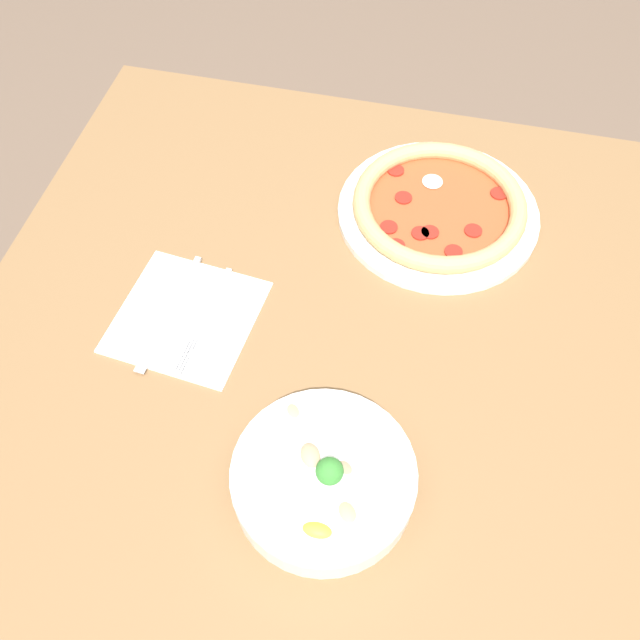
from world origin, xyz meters
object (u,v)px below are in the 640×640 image
fork (206,318)px  knife (173,307)px  pizza (439,208)px  bowl (324,478)px

fork → knife: (0.05, -0.01, -0.00)m
fork → pizza: bearing=137.1°
knife → pizza: bearing=131.8°
fork → knife: bearing=-93.7°
bowl → fork: bearing=-43.2°
bowl → fork: 0.29m
bowl → knife: size_ratio=1.06×
pizza → fork: 0.38m
knife → fork: bearing=86.3°
bowl → knife: (0.26, -0.20, -0.02)m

